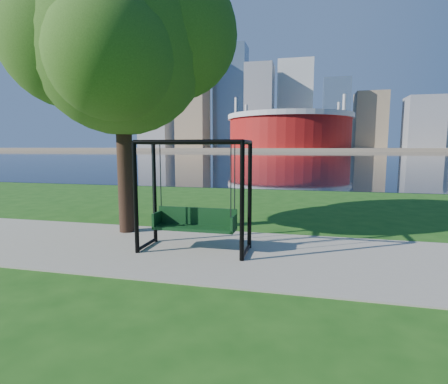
% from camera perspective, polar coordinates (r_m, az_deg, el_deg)
% --- Properties ---
extents(ground, '(900.00, 900.00, 0.00)m').
position_cam_1_polar(ground, '(8.71, -1.46, -8.82)').
color(ground, '#1E5114').
rests_on(ground, ground).
extents(path, '(120.00, 4.00, 0.03)m').
position_cam_1_polar(path, '(8.25, -2.36, -9.66)').
color(path, '#9E937F').
rests_on(path, ground).
extents(river, '(900.00, 180.00, 0.02)m').
position_cam_1_polar(river, '(110.14, 12.27, 5.86)').
color(river, black).
rests_on(river, ground).
extents(far_bank, '(900.00, 228.00, 2.00)m').
position_cam_1_polar(far_bank, '(314.10, 13.03, 6.84)').
color(far_bank, '#937F60').
rests_on(far_bank, ground).
extents(stadium, '(83.00, 83.00, 32.00)m').
position_cam_1_polar(stadium, '(243.68, 10.61, 9.94)').
color(stadium, maroon).
rests_on(stadium, far_bank).
extents(skyline, '(392.00, 66.00, 96.50)m').
position_cam_1_polar(skyline, '(329.25, 12.46, 12.95)').
color(skyline, gray).
rests_on(skyline, far_bank).
extents(swing, '(2.53, 1.10, 2.58)m').
position_cam_1_polar(swing, '(8.09, -4.83, -1.04)').
color(swing, black).
rests_on(swing, ground).
extents(park_tree, '(6.09, 5.50, 7.56)m').
position_cam_1_polar(park_tree, '(10.64, -16.63, 22.45)').
color(park_tree, black).
rests_on(park_tree, ground).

